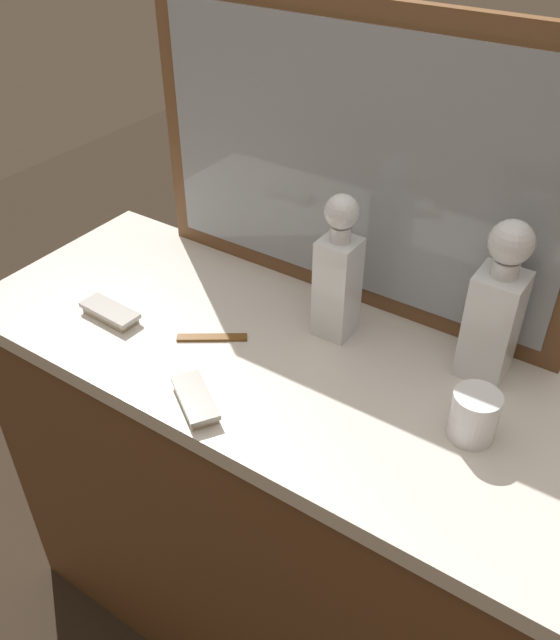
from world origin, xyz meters
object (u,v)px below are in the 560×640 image
(silver_brush_right, at_px, (110,313))
(silver_brush_far_left, at_px, (195,400))
(crystal_decanter_center, at_px, (338,281))
(crystal_tumbler_left, at_px, (473,418))
(tortoiseshell_comb, at_px, (212,338))
(crystal_decanter_left, at_px, (494,316))

(silver_brush_right, distance_m, silver_brush_far_left, 0.33)
(silver_brush_right, height_order, silver_brush_far_left, same)
(crystal_decanter_center, xyz_separation_m, crystal_tumbler_left, (0.33, -0.12, -0.08))
(crystal_decanter_center, xyz_separation_m, silver_brush_far_left, (-0.09, -0.32, -0.11))
(crystal_decanter_center, relative_size, silver_brush_right, 2.22)
(silver_brush_right, bearing_deg, silver_brush_far_left, -18.09)
(silver_brush_right, relative_size, tortoiseshell_comb, 1.07)
(crystal_decanter_center, xyz_separation_m, silver_brush_right, (-0.41, -0.22, -0.11))
(silver_brush_far_left, bearing_deg, silver_brush_right, 161.91)
(silver_brush_right, height_order, tortoiseshell_comb, silver_brush_right)
(crystal_decanter_center, distance_m, crystal_tumbler_left, 0.36)
(crystal_decanter_center, relative_size, crystal_decanter_left, 0.96)
(crystal_decanter_center, height_order, tortoiseshell_comb, crystal_decanter_center)
(tortoiseshell_comb, bearing_deg, crystal_decanter_center, 40.05)
(crystal_decanter_left, xyz_separation_m, crystal_tumbler_left, (0.04, -0.17, -0.09))
(crystal_decanter_center, distance_m, silver_brush_far_left, 0.35)
(crystal_decanter_center, bearing_deg, tortoiseshell_comb, -139.95)
(crystal_decanter_left, bearing_deg, silver_brush_right, -158.89)
(tortoiseshell_comb, bearing_deg, crystal_tumbler_left, 4.13)
(crystal_decanter_center, xyz_separation_m, crystal_decanter_left, (0.29, 0.05, 0.01))
(crystal_decanter_center, bearing_deg, crystal_decanter_left, 9.40)
(crystal_decanter_left, xyz_separation_m, tortoiseshell_comb, (-0.48, -0.21, -0.12))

